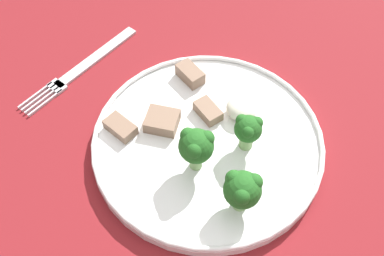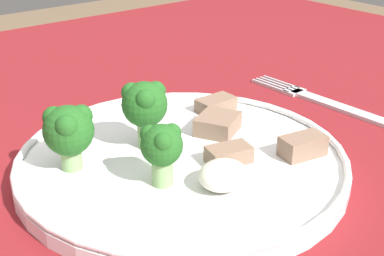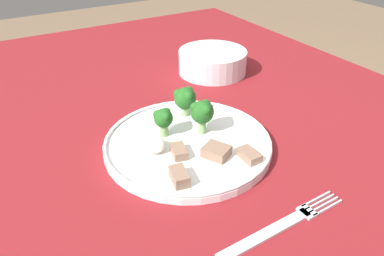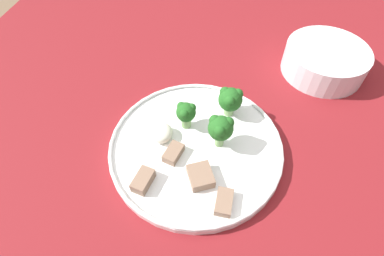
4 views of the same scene
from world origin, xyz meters
TOP-DOWN VIEW (x-y plane):
  - table at (0.00, 0.00)m, footprint 1.38×1.09m
  - dinner_plate at (0.06, 0.00)m, footprint 0.28×0.28m
  - fork at (0.27, 0.01)m, footprint 0.03×0.20m
  - cream_bowl at (-0.19, 0.21)m, footprint 0.16×0.16m
  - broccoli_floret_near_rim_left at (-0.03, 0.04)m, footprint 0.04×0.04m
  - broccoli_floret_center_left at (0.02, -0.02)m, footprint 0.03×0.03m
  - broccoli_floret_back_left at (0.04, 0.04)m, footprint 0.04×0.04m
  - meat_slice_front_slice at (0.14, 0.06)m, footprint 0.04×0.02m
  - meat_slice_middle_slice at (0.11, 0.02)m, footprint 0.05×0.05m
  - meat_slice_rear_slice at (0.14, -0.06)m, footprint 0.04×0.03m
  - meat_slice_edge_slice at (0.08, -0.03)m, footprint 0.04×0.03m
  - sauce_dollop at (0.05, -0.06)m, footprint 0.04×0.04m

SIDE VIEW (x-z plane):
  - table at x=0.00m, z-range 0.30..1.07m
  - fork at x=0.27m, z-range 0.77..0.78m
  - dinner_plate at x=0.06m, z-range 0.77..0.79m
  - meat_slice_front_slice at x=0.14m, z-range 0.79..0.80m
  - meat_slice_edge_slice at x=0.08m, z-range 0.79..0.80m
  - meat_slice_middle_slice at x=0.11m, z-range 0.79..0.80m
  - meat_slice_rear_slice at x=0.14m, z-range 0.79..0.80m
  - sauce_dollop at x=0.05m, z-range 0.79..0.81m
  - cream_bowl at x=-0.19m, z-range 0.77..0.83m
  - broccoli_floret_center_left at x=0.02m, z-range 0.79..0.84m
  - broccoli_floret_near_rim_left at x=-0.03m, z-range 0.79..0.85m
  - broccoli_floret_back_left at x=0.04m, z-range 0.80..0.86m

